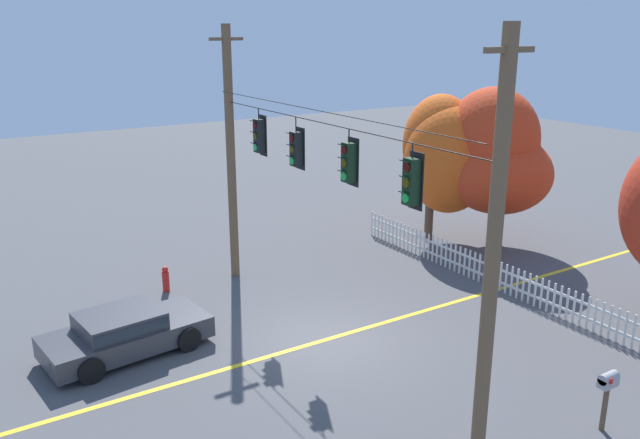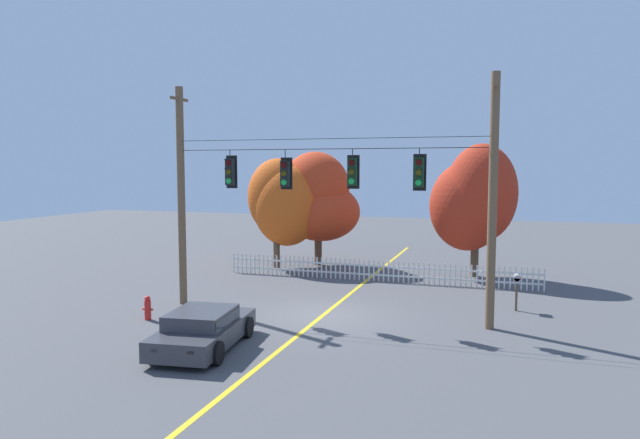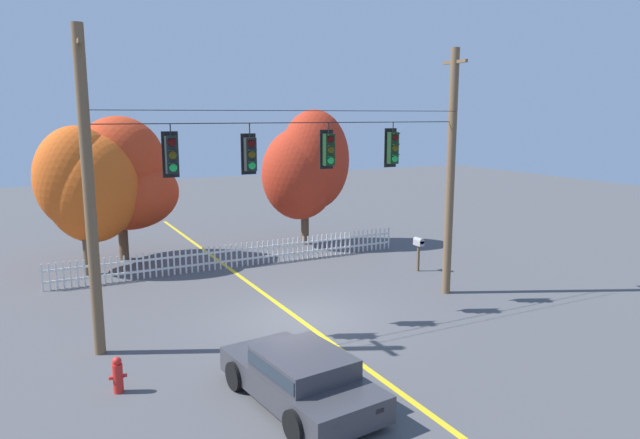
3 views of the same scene
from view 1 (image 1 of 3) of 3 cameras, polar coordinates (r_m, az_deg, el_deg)
The scene contains 13 objects.
ground at distance 17.58m, azimuth 0.41°, elevation -10.57°, with size 80.00×80.00×0.00m, color #4C4C4F.
lane_centerline_stripe at distance 17.58m, azimuth 0.41°, elevation -10.56°, with size 0.16×36.00×0.01m, color gold.
signal_support_span at distance 16.12m, azimuth 0.43°, elevation 2.61°, with size 11.46×1.10×8.12m.
traffic_signal_northbound_primary at distance 18.98m, azimuth -5.35°, elevation 7.36°, with size 0.43×0.38×1.39m.
traffic_signal_westbound_side at distance 17.13m, azimuth -2.09°, elevation 6.25°, with size 0.43×0.38×1.40m.
traffic_signal_northbound_secondary at distance 15.10m, azimuth 2.56°, elevation 5.06°, with size 0.43×0.38×1.36m.
traffic_signal_southbound_primary at distance 13.36m, azimuth 8.05°, elevation 3.33°, with size 0.43×0.38×1.39m.
white_picket_fence at distance 21.01m, azimuth 16.30°, elevation -5.13°, with size 14.34×0.06×0.97m.
autumn_maple_near_fence at distance 25.18m, azimuth 10.93°, elevation 5.73°, with size 3.82×3.19×5.62m.
autumn_maple_mid at distance 25.05m, azimuth 15.05°, elevation 5.49°, with size 4.63×3.87×5.97m.
parked_car at distance 17.42m, azimuth -16.81°, elevation -9.40°, with size 2.34×4.27×1.15m.
fire_hydrant at distance 21.04m, azimuth -13.42°, elevation -5.11°, with size 0.38×0.22×0.82m.
roadside_mailbox at distance 14.76m, azimuth 24.00°, elevation -13.06°, with size 0.25×0.44×1.33m.
Camera 1 is at (13.18, -8.42, 8.04)m, focal length 36.38 mm.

